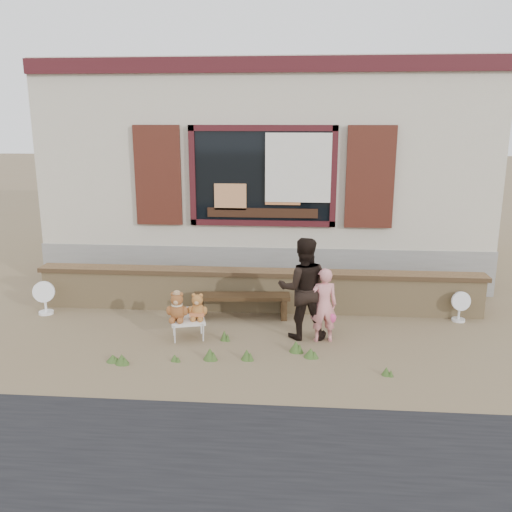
# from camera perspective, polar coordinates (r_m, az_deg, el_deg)

# --- Properties ---
(ground) EXTENTS (80.00, 80.00, 0.00)m
(ground) POSITION_cam_1_polar(r_m,az_deg,el_deg) (7.86, -0.36, -8.16)
(ground) COLOR brown
(ground) RESTS_ON ground
(shopfront) EXTENTS (8.04, 5.13, 4.00)m
(shopfront) POSITION_cam_1_polar(r_m,az_deg,el_deg) (11.79, 1.55, 9.38)
(shopfront) COLOR #A49C85
(shopfront) RESTS_ON ground
(brick_wall) EXTENTS (7.10, 0.36, 0.67)m
(brick_wall) POSITION_cam_1_polar(r_m,az_deg,el_deg) (8.68, 0.21, -3.57)
(brick_wall) COLOR tan
(brick_wall) RESTS_ON ground
(bench) EXTENTS (1.50, 0.43, 0.38)m
(bench) POSITION_cam_1_polar(r_m,az_deg,el_deg) (8.35, -1.52, -4.76)
(bench) COLOR #2F1F10
(bench) RESTS_ON ground
(folding_chair) EXTENTS (0.55, 0.51, 0.28)m
(folding_chair) POSITION_cam_1_polar(r_m,az_deg,el_deg) (7.67, -7.17, -6.81)
(folding_chair) COLOR silver
(folding_chair) RESTS_ON ground
(teddy_bear_left) EXTENTS (0.36, 0.33, 0.41)m
(teddy_bear_left) POSITION_cam_1_polar(r_m,az_deg,el_deg) (7.58, -8.29, -5.21)
(teddy_bear_left) COLOR brown
(teddy_bear_left) RESTS_ON folding_chair
(teddy_bear_right) EXTENTS (0.33, 0.30, 0.38)m
(teddy_bear_right) POSITION_cam_1_polar(r_m,az_deg,el_deg) (7.60, -6.17, -5.24)
(teddy_bear_right) COLOR brown
(teddy_bear_right) RESTS_ON folding_chair
(child) EXTENTS (0.42, 0.31, 1.05)m
(child) POSITION_cam_1_polar(r_m,az_deg,el_deg) (7.49, 7.11, -5.14)
(child) COLOR pink
(child) RESTS_ON ground
(adult) EXTENTS (0.75, 0.62, 1.44)m
(adult) POSITION_cam_1_polar(r_m,az_deg,el_deg) (7.54, 4.97, -3.40)
(adult) COLOR black
(adult) RESTS_ON ground
(fan_left) EXTENTS (0.35, 0.23, 0.54)m
(fan_left) POSITION_cam_1_polar(r_m,az_deg,el_deg) (9.16, -21.34, -4.08)
(fan_left) COLOR white
(fan_left) RESTS_ON ground
(fan_right) EXTENTS (0.30, 0.20, 0.48)m
(fan_right) POSITION_cam_1_polar(r_m,az_deg,el_deg) (8.80, 20.64, -4.96)
(fan_right) COLOR white
(fan_right) RESTS_ON ground
(grass_tufts) EXTENTS (3.55, 1.01, 0.15)m
(grass_tufts) POSITION_cam_1_polar(r_m,az_deg,el_deg) (7.10, -2.64, -10.16)
(grass_tufts) COLOR #3A5723
(grass_tufts) RESTS_ON ground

